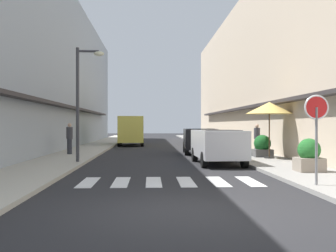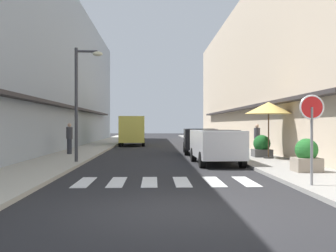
{
  "view_description": "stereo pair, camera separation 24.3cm",
  "coord_description": "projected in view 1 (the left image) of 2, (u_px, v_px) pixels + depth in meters",
  "views": [
    {
      "loc": [
        -0.58,
        -7.96,
        1.68
      ],
      "look_at": [
        0.46,
        15.88,
        1.61
      ],
      "focal_mm": 44.0,
      "sensor_mm": 36.0,
      "label": 1
    },
    {
      "loc": [
        -0.34,
        -7.97,
        1.68
      ],
      "look_at": [
        0.46,
        15.88,
        1.61
      ],
      "focal_mm": 44.0,
      "sensor_mm": 36.0,
      "label": 2
    }
  ],
  "objects": [
    {
      "name": "round_street_sign",
      "position": [
        316.0,
        116.0,
        10.67
      ],
      "size": [
        0.65,
        0.07,
        2.34
      ],
      "color": "slate",
      "rests_on": "sidewalk_right"
    },
    {
      "name": "planter_corner",
      "position": [
        309.0,
        156.0,
        13.79
      ],
      "size": [
        0.85,
        0.85,
        1.11
      ],
      "color": "gray",
      "rests_on": "sidewalk_right"
    },
    {
      "name": "pedestrian_walking_near",
      "position": [
        257.0,
        138.0,
        22.95
      ],
      "size": [
        0.34,
        0.34,
        1.6
      ],
      "rotation": [
        0.0,
        0.0,
        2.48
      ],
      "color": "#282B33",
      "rests_on": "sidewalk_right"
    },
    {
      "name": "cafe_umbrella",
      "position": [
        269.0,
        108.0,
        19.25
      ],
      "size": [
        2.21,
        2.21,
        2.63
      ],
      "color": "#262626",
      "rests_on": "sidewalk_right"
    },
    {
      "name": "building_row_right",
      "position": [
        276.0,
        73.0,
        29.46
      ],
      "size": [
        5.5,
        46.28,
        10.82
      ],
      "color": "#C6B299",
      "rests_on": "ground_plane"
    },
    {
      "name": "parked_car_mid",
      "position": [
        200.0,
        138.0,
        23.83
      ],
      "size": [
        1.96,
        4.03,
        1.47
      ],
      "color": "black",
      "rests_on": "ground_plane"
    },
    {
      "name": "sidewalk_right",
      "position": [
        227.0,
        149.0,
        27.85
      ],
      "size": [
        2.59,
        68.88,
        0.12
      ],
      "primitive_type": "cube",
      "color": "gray",
      "rests_on": "ground_plane"
    },
    {
      "name": "street_lamp",
      "position": [
        82.0,
        91.0,
        17.44
      ],
      "size": [
        1.19,
        0.28,
        4.84
      ],
      "color": "#38383D",
      "rests_on": "sidewalk_left"
    },
    {
      "name": "parked_car_near",
      "position": [
        218.0,
        143.0,
        17.41
      ],
      "size": [
        1.9,
        4.27,
        1.47
      ],
      "color": "silver",
      "rests_on": "ground_plane"
    },
    {
      "name": "crosswalk",
      "position": [
        170.0,
        182.0,
        12.08
      ],
      "size": [
        5.2,
        2.2,
        0.01
      ],
      "color": "silver",
      "rests_on": "ground_plane"
    },
    {
      "name": "sidewalk_left",
      "position": [
        89.0,
        149.0,
        27.44
      ],
      "size": [
        2.59,
        68.88,
        0.12
      ],
      "primitive_type": "cube",
      "color": "#ADA899",
      "rests_on": "ground_plane"
    },
    {
      "name": "building_row_left",
      "position": [
        38.0,
        71.0,
        28.72
      ],
      "size": [
        5.5,
        46.28,
        10.96
      ],
      "color": "#939EA8",
      "rests_on": "ground_plane"
    },
    {
      "name": "ground_plane",
      "position": [
        159.0,
        150.0,
        27.65
      ],
      "size": [
        108.24,
        108.24,
        0.0
      ],
      "primitive_type": "plane",
      "color": "#232326"
    },
    {
      "name": "delivery_van",
      "position": [
        131.0,
        128.0,
        33.51
      ],
      "size": [
        2.15,
        5.46,
        2.37
      ],
      "color": "#D8CC4C",
      "rests_on": "ground_plane"
    },
    {
      "name": "planter_midblock",
      "position": [
        262.0,
        147.0,
        20.16
      ],
      "size": [
        0.88,
        0.88,
        1.07
      ],
      "color": "#4C4C4C",
      "rests_on": "sidewalk_right"
    },
    {
      "name": "pedestrian_walking_far",
      "position": [
        70.0,
        138.0,
        21.99
      ],
      "size": [
        0.34,
        0.34,
        1.66
      ],
      "rotation": [
        0.0,
        0.0,
        6.13
      ],
      "color": "#282B33",
      "rests_on": "sidewalk_left"
    }
  ]
}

